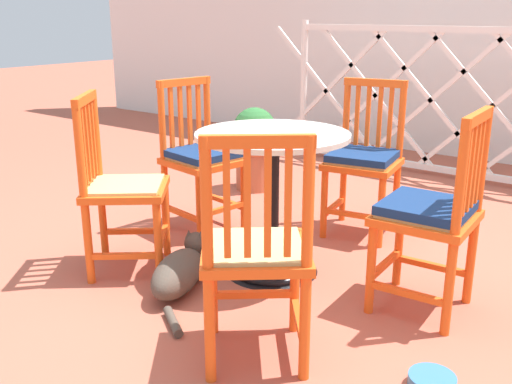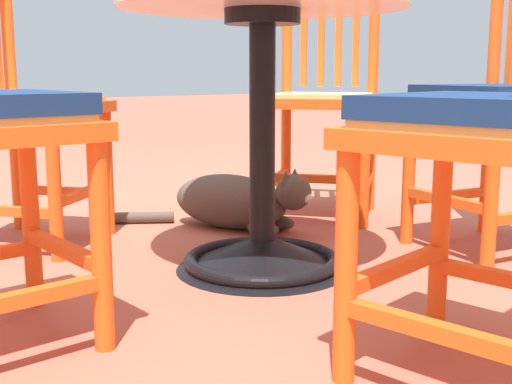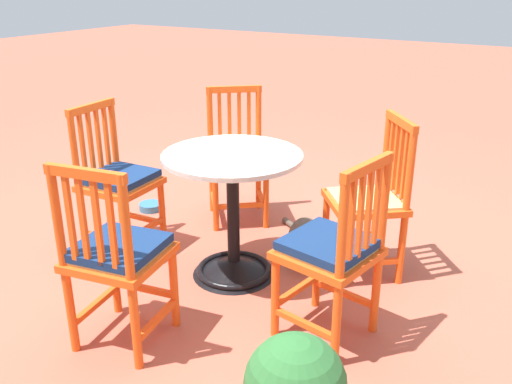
# 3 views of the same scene
# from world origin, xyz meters

# --- Properties ---
(ground_plane) EXTENTS (24.00, 24.00, 0.00)m
(ground_plane) POSITION_xyz_m (0.00, 0.00, 0.00)
(ground_plane) COLOR #AD5642
(cafe_table) EXTENTS (0.76, 0.76, 0.73)m
(cafe_table) POSITION_xyz_m (-0.12, 0.21, 0.28)
(cafe_table) COLOR black
(cafe_table) RESTS_ON ground_plane
(orange_chair_tucked_in) EXTENTS (0.56, 0.56, 0.91)m
(orange_chair_tucked_in) POSITION_xyz_m (0.30, -0.48, 0.43)
(orange_chair_tucked_in) COLOR #EA5619
(orange_chair_tucked_in) RESTS_ON ground_plane
(orange_chair_facing_out) EXTENTS (0.42, 0.42, 0.91)m
(orange_chair_facing_out) POSITION_xyz_m (0.67, 0.30, 0.45)
(orange_chair_facing_out) COLOR #EA5619
(orange_chair_facing_out) RESTS_ON ground_plane
(orange_chair_near_fence) EXTENTS (0.46, 0.46, 0.91)m
(orange_chair_near_fence) POSITION_xyz_m (-0.01, 1.00, 0.45)
(orange_chair_near_fence) COLOR #EA5619
(orange_chair_near_fence) RESTS_ON ground_plane
(orange_chair_by_planter) EXTENTS (0.46, 0.46, 0.91)m
(orange_chair_by_planter) POSITION_xyz_m (-0.82, 0.46, 0.45)
(orange_chair_by_planter) COLOR #EA5619
(orange_chair_by_planter) RESTS_ON ground_plane
(orange_chair_at_corner) EXTENTS (0.56, 0.56, 0.91)m
(orange_chair_at_corner) POSITION_xyz_m (-0.75, -0.22, 0.43)
(orange_chair_at_corner) COLOR #EA5619
(orange_chair_at_corner) RESTS_ON ground_plane
(tabby_cat) EXTENTS (0.49, 0.63, 0.23)m
(tabby_cat) POSITION_xyz_m (-0.35, -0.22, 0.10)
(tabby_cat) COLOR #4C4238
(tabby_cat) RESTS_ON ground_plane
(pet_water_bowl) EXTENTS (0.17, 0.17, 0.05)m
(pet_water_bowl) POSITION_xyz_m (0.92, -0.25, 0.03)
(pet_water_bowl) COLOR teal
(pet_water_bowl) RESTS_ON ground_plane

